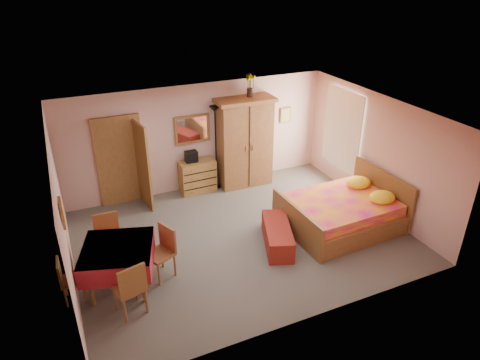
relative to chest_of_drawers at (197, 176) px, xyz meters
name	(u,v)px	position (x,y,z in m)	size (l,w,h in m)	color
floor	(241,237)	(0.17, -2.25, -0.40)	(6.50, 6.50, 0.00)	#625F57
ceiling	(242,116)	(0.17, -2.25, 2.20)	(6.50, 6.50, 0.00)	brown
wall_back	(199,137)	(0.17, 0.25, 0.90)	(6.50, 0.10, 2.60)	#D0A196
wall_front	(312,252)	(0.17, -4.75, 0.90)	(6.50, 0.10, 2.60)	#D0A196
wall_left	(62,217)	(-3.08, -2.25, 0.90)	(0.10, 5.00, 2.60)	#D0A196
wall_right	(376,153)	(3.42, -2.25, 0.90)	(0.10, 5.00, 2.60)	#D0A196
doorway	(120,162)	(-1.73, 0.22, 0.62)	(1.06, 0.12, 2.15)	#9E6B35
window	(342,130)	(3.38, -1.05, 1.05)	(0.08, 1.40, 1.95)	white
picture_left	(62,213)	(-3.05, -2.85, 1.30)	(0.04, 0.32, 0.42)	orange
picture_back	(285,115)	(2.52, 0.22, 1.15)	(0.30, 0.04, 0.40)	#D8BF59
chest_of_drawers	(197,176)	(0.00, 0.00, 0.00)	(0.86, 0.43, 0.81)	olive
wall_mirror	(192,129)	(0.00, 0.21, 1.15)	(0.87, 0.05, 0.69)	white
stereo	(191,157)	(-0.12, 0.02, 0.54)	(0.29, 0.21, 0.27)	black
floor_lamp	(216,148)	(0.51, 0.04, 0.64)	(0.27, 0.27, 2.09)	black
wardrobe	(244,142)	(1.23, -0.06, 0.71)	(1.42, 0.73, 2.23)	brown
sunflower_vase	(250,85)	(1.40, 0.01, 2.09)	(0.22, 0.22, 0.54)	yellow
bed	(341,205)	(2.22, -2.74, 0.13)	(2.30, 1.81, 1.06)	#DC1570
bench	(277,236)	(0.70, -2.79, -0.19)	(0.48, 1.31, 0.44)	maroon
dining_table	(120,267)	(-2.35, -2.80, 0.01)	(1.14, 1.14, 0.84)	maroon
chair_south	(129,287)	(-2.32, -3.44, 0.09)	(0.45, 0.45, 0.99)	#915B31
chair_north	(109,242)	(-2.41, -2.06, 0.09)	(0.45, 0.45, 0.99)	#AF763B
chair_west	(73,279)	(-3.11, -2.78, 0.00)	(0.37, 0.37, 0.81)	olive
chair_east	(160,254)	(-1.65, -2.78, 0.08)	(0.44, 0.44, 0.96)	#9D6235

